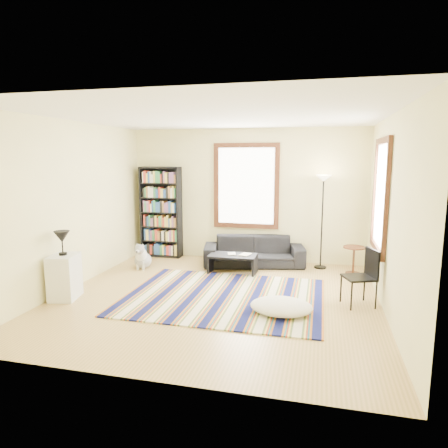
% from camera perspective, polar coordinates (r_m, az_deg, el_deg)
% --- Properties ---
extents(floor, '(5.00, 5.00, 0.10)m').
position_cam_1_polar(floor, '(6.47, -1.07, -10.81)').
color(floor, tan).
rests_on(floor, ground).
extents(ceiling, '(5.00, 5.00, 0.10)m').
position_cam_1_polar(ceiling, '(6.11, -1.16, 15.64)').
color(ceiling, white).
rests_on(ceiling, floor).
extents(wall_back, '(5.00, 0.10, 2.80)m').
position_cam_1_polar(wall_back, '(8.60, 3.26, 4.14)').
color(wall_back, beige).
rests_on(wall_back, floor).
extents(wall_front, '(5.00, 0.10, 2.80)m').
position_cam_1_polar(wall_front, '(3.75, -11.17, -2.87)').
color(wall_front, beige).
rests_on(wall_front, floor).
extents(wall_left, '(0.10, 5.00, 2.80)m').
position_cam_1_polar(wall_left, '(7.21, -21.12, 2.51)').
color(wall_left, beige).
rests_on(wall_left, floor).
extents(wall_right, '(0.10, 5.00, 2.80)m').
position_cam_1_polar(wall_right, '(6.00, 23.12, 1.12)').
color(wall_right, beige).
rests_on(wall_right, floor).
extents(window_back, '(1.20, 0.06, 1.60)m').
position_cam_1_polar(window_back, '(8.51, 3.17, 5.44)').
color(window_back, white).
rests_on(window_back, wall_back).
extents(window_right, '(0.06, 1.20, 1.60)m').
position_cam_1_polar(window_right, '(6.76, 21.49, 3.77)').
color(window_right, white).
rests_on(window_right, wall_right).
extents(rug, '(3.09, 2.47, 0.02)m').
position_cam_1_polar(rug, '(6.46, 0.01, -10.29)').
color(rug, '#0D1143').
rests_on(rug, floor).
extents(sofa, '(1.21, 2.15, 0.59)m').
position_cam_1_polar(sofa, '(8.25, 4.28, -3.87)').
color(sofa, black).
rests_on(sofa, floor).
extents(bookshelf, '(0.90, 0.30, 2.00)m').
position_cam_1_polar(bookshelf, '(8.96, -8.98, 1.68)').
color(bookshelf, black).
rests_on(bookshelf, floor).
extents(coffee_table, '(0.93, 0.56, 0.36)m').
position_cam_1_polar(coffee_table, '(7.70, 1.26, -5.70)').
color(coffee_table, black).
rests_on(coffee_table, floor).
extents(book_a, '(0.23, 0.20, 0.02)m').
position_cam_1_polar(book_a, '(7.67, 0.54, -4.29)').
color(book_a, beige).
rests_on(book_a, coffee_table).
extents(book_b, '(0.24, 0.28, 0.02)m').
position_cam_1_polar(book_b, '(7.67, 2.45, -4.31)').
color(book_b, beige).
rests_on(book_b, coffee_table).
extents(floor_cushion, '(1.08, 0.97, 0.22)m').
position_cam_1_polar(floor_cushion, '(5.82, 8.19, -11.58)').
color(floor_cushion, silver).
rests_on(floor_cushion, floor).
extents(floor_lamp, '(0.34, 0.34, 1.86)m').
position_cam_1_polar(floor_lamp, '(8.12, 13.82, 0.23)').
color(floor_lamp, black).
rests_on(floor_lamp, floor).
extents(side_table, '(0.48, 0.48, 0.54)m').
position_cam_1_polar(side_table, '(7.97, 18.01, -4.97)').
color(side_table, '#422010').
rests_on(side_table, floor).
extents(folding_chair, '(0.54, 0.53, 0.86)m').
position_cam_1_polar(folding_chair, '(6.31, 18.71, -7.27)').
color(folding_chair, black).
rests_on(folding_chair, floor).
extents(white_cabinet, '(0.48, 0.57, 0.70)m').
position_cam_1_polar(white_cabinet, '(6.77, -21.83, -7.02)').
color(white_cabinet, silver).
rests_on(white_cabinet, floor).
extents(table_lamp, '(0.25, 0.25, 0.38)m').
position_cam_1_polar(table_lamp, '(6.65, -22.11, -2.54)').
color(table_lamp, black).
rests_on(table_lamp, white_cabinet).
extents(dog, '(0.40, 0.54, 0.52)m').
position_cam_1_polar(dog, '(8.18, -11.50, -4.42)').
color(dog, '#BCBCBC').
rests_on(dog, floor).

